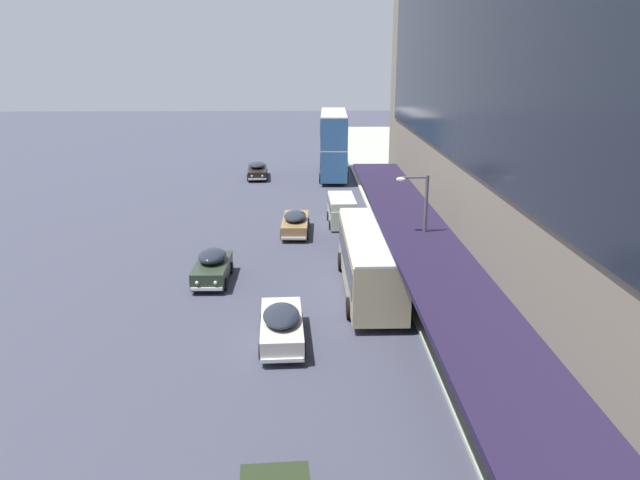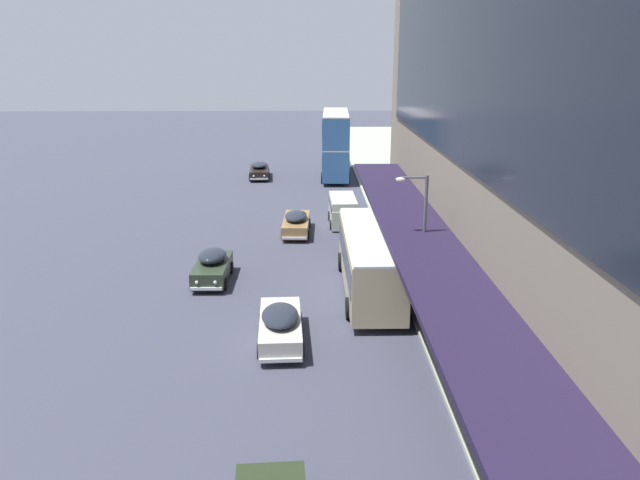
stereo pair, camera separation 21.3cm
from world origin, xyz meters
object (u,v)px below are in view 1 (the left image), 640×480
sedan_trailing_mid (295,222)px  sedan_lead_mid (212,266)px  transit_bus_kerbside_front (334,142)px  pedestrian_at_kerb (460,363)px  sedan_oncoming_rear (257,170)px  transit_bus_kerbside_rear (370,258)px  sedan_trailing_near (282,325)px  vw_van (342,209)px  street_lamp (421,229)px

sedan_trailing_mid → sedan_lead_mid: 9.88m
transit_bus_kerbside_front → pedestrian_at_kerb: bearing=-86.4°
sedan_trailing_mid → sedan_oncoming_rear: size_ratio=1.00×
transit_bus_kerbside_rear → sedan_lead_mid: 8.38m
sedan_trailing_near → pedestrian_at_kerb: (6.39, -4.23, 0.41)m
transit_bus_kerbside_rear → sedan_trailing_mid: transit_bus_kerbside_rear is taller
transit_bus_kerbside_front → sedan_trailing_near: 36.11m
sedan_lead_mid → vw_van: 13.47m
sedan_trailing_mid → pedestrian_at_kerb: 21.34m
transit_bus_kerbside_rear → sedan_trailing_near: 6.99m
sedan_lead_mid → street_lamp: bearing=-18.5°
transit_bus_kerbside_front → pedestrian_at_kerb: size_ratio=5.44×
transit_bus_kerbside_front → sedan_oncoming_rear: transit_bus_kerbside_front is taller
sedan_trailing_mid → vw_van: 3.97m
sedan_trailing_near → pedestrian_at_kerb: 7.67m
sedan_oncoming_rear → vw_van: vw_van is taller
sedan_trailing_near → sedan_oncoming_rear: bearing=95.5°
pedestrian_at_kerb → street_lamp: size_ratio=0.30×
transit_bus_kerbside_front → vw_van: bearing=-90.9°
vw_van → sedan_trailing_near: bearing=-101.1°
sedan_trailing_mid → sedan_oncoming_rear: same height
transit_bus_kerbside_rear → sedan_trailing_mid: bearing=109.5°
sedan_oncoming_rear → sedan_trailing_near: size_ratio=1.02×
transit_bus_kerbside_front → transit_bus_kerbside_rear: transit_bus_kerbside_front is taller
transit_bus_kerbside_front → vw_van: 17.41m
transit_bus_kerbside_rear → pedestrian_at_kerb: 9.95m
sedan_trailing_near → sedan_lead_mid: bearing=117.8°
sedan_lead_mid → street_lamp: (10.26, -3.44, 2.96)m
sedan_trailing_mid → street_lamp: street_lamp is taller
sedan_trailing_mid → street_lamp: 14.05m
transit_bus_kerbside_front → transit_bus_kerbside_rear: bearing=-89.3°
pedestrian_at_kerb → sedan_oncoming_rear: bearing=103.9°
sedan_oncoming_rear → street_lamp: size_ratio=0.82×
sedan_lead_mid → transit_bus_kerbside_rear: bearing=-13.1°
sedan_oncoming_rear → pedestrian_at_kerb: bearing=-76.1°
sedan_trailing_near → pedestrian_at_kerb: pedestrian_at_kerb is taller
pedestrian_at_kerb → transit_bus_kerbside_rear: bearing=102.6°
sedan_oncoming_rear → sedan_trailing_near: sedan_trailing_near is taller
sedan_trailing_near → vw_van: size_ratio=1.08×
sedan_oncoming_rear → vw_van: (7.07, -16.93, 0.34)m
sedan_lead_mid → pedestrian_at_kerb: bearing=-48.4°
street_lamp → sedan_oncoming_rear: bearing=107.3°
sedan_oncoming_rear → sedan_lead_mid: 28.13m
sedan_oncoming_rear → sedan_lead_mid: (-0.43, -28.12, 0.06)m
sedan_trailing_near → pedestrian_at_kerb: bearing=-33.5°
vw_van → street_lamp: bearing=-79.3°
street_lamp → transit_bus_kerbside_front: bearing=94.5°
transit_bus_kerbside_front → street_lamp: size_ratio=1.65×
pedestrian_at_kerb → sedan_trailing_near: bearing=146.5°
pedestrian_at_kerb → sedan_trailing_mid: bearing=106.3°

